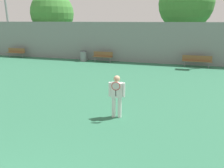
{
  "coord_description": "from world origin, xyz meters",
  "views": [
    {
      "loc": [
        3.0,
        -1.82,
        3.55
      ],
      "look_at": [
        0.53,
        6.76,
        0.92
      ],
      "focal_mm": 35.0,
      "sensor_mm": 36.0,
      "label": 1
    }
  ],
  "objects_px": {
    "bench_courtside_near": "(103,56)",
    "bench_adjacent_court": "(197,60)",
    "trash_bin": "(84,56)",
    "tree_green_tall": "(186,4)",
    "bench_by_gate": "(16,52)",
    "tree_dark_dense": "(52,13)",
    "tennis_player": "(117,94)"
  },
  "relations": [
    {
      "from": "bench_courtside_near",
      "to": "bench_adjacent_court",
      "type": "xyz_separation_m",
      "value": [
        7.71,
        0.0,
        0.0
      ]
    },
    {
      "from": "bench_adjacent_court",
      "to": "trash_bin",
      "type": "bearing_deg",
      "value": -179.64
    },
    {
      "from": "trash_bin",
      "to": "tree_green_tall",
      "type": "bearing_deg",
      "value": 30.41
    },
    {
      "from": "bench_adjacent_court",
      "to": "bench_by_gate",
      "type": "bearing_deg",
      "value": -180.0
    },
    {
      "from": "bench_adjacent_court",
      "to": "bench_by_gate",
      "type": "relative_size",
      "value": 1.16
    },
    {
      "from": "bench_adjacent_court",
      "to": "tree_dark_dense",
      "type": "relative_size",
      "value": 0.34
    },
    {
      "from": "bench_courtside_near",
      "to": "tennis_player",
      "type": "bearing_deg",
      "value": -68.98
    },
    {
      "from": "bench_adjacent_court",
      "to": "bench_by_gate",
      "type": "height_order",
      "value": "same"
    },
    {
      "from": "bench_adjacent_court",
      "to": "tree_green_tall",
      "type": "xyz_separation_m",
      "value": [
        -1.05,
        4.9,
        4.46
      ]
    },
    {
      "from": "tennis_player",
      "to": "tree_dark_dense",
      "type": "relative_size",
      "value": 0.25
    },
    {
      "from": "trash_bin",
      "to": "tree_dark_dense",
      "type": "relative_size",
      "value": 0.14
    },
    {
      "from": "bench_courtside_near",
      "to": "bench_by_gate",
      "type": "height_order",
      "value": "same"
    },
    {
      "from": "trash_bin",
      "to": "tree_dark_dense",
      "type": "height_order",
      "value": "tree_dark_dense"
    },
    {
      "from": "bench_courtside_near",
      "to": "bench_adjacent_court",
      "type": "relative_size",
      "value": 0.79
    },
    {
      "from": "bench_by_gate",
      "to": "tree_green_tall",
      "type": "height_order",
      "value": "tree_green_tall"
    },
    {
      "from": "tree_green_tall",
      "to": "bench_courtside_near",
      "type": "bearing_deg",
      "value": -143.66
    },
    {
      "from": "bench_courtside_near",
      "to": "bench_by_gate",
      "type": "distance_m",
      "value": 8.97
    },
    {
      "from": "tennis_player",
      "to": "tree_green_tall",
      "type": "height_order",
      "value": "tree_green_tall"
    },
    {
      "from": "bench_courtside_near",
      "to": "bench_adjacent_court",
      "type": "distance_m",
      "value": 7.71
    },
    {
      "from": "tennis_player",
      "to": "bench_by_gate",
      "type": "bearing_deg",
      "value": 133.54
    },
    {
      "from": "tennis_player",
      "to": "tree_green_tall",
      "type": "bearing_deg",
      "value": 73.12
    },
    {
      "from": "bench_courtside_near",
      "to": "bench_adjacent_court",
      "type": "bearing_deg",
      "value": 0.01
    },
    {
      "from": "bench_courtside_near",
      "to": "trash_bin",
      "type": "height_order",
      "value": "trash_bin"
    },
    {
      "from": "bench_by_gate",
      "to": "tennis_player",
      "type": "bearing_deg",
      "value": -39.09
    },
    {
      "from": "tree_dark_dense",
      "to": "bench_by_gate",
      "type": "bearing_deg",
      "value": -125.44
    },
    {
      "from": "tree_green_tall",
      "to": "bench_by_gate",
      "type": "bearing_deg",
      "value": -162.59
    },
    {
      "from": "tree_dark_dense",
      "to": "tree_green_tall",
      "type": "bearing_deg",
      "value": 6.83
    },
    {
      "from": "tree_dark_dense",
      "to": "bench_adjacent_court",
      "type": "bearing_deg",
      "value": -13.02
    },
    {
      "from": "bench_adjacent_court",
      "to": "tree_green_tall",
      "type": "relative_size",
      "value": 0.29
    },
    {
      "from": "tree_dark_dense",
      "to": "tennis_player",
      "type": "bearing_deg",
      "value": -52.47
    },
    {
      "from": "bench_adjacent_court",
      "to": "trash_bin",
      "type": "relative_size",
      "value": 2.45
    },
    {
      "from": "bench_by_gate",
      "to": "bench_adjacent_court",
      "type": "bearing_deg",
      "value": 0.0
    }
  ]
}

